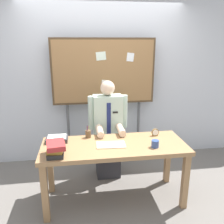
# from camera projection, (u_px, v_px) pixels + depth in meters

# --- Properties ---
(ground_plane) EXTENTS (12.00, 12.00, 0.00)m
(ground_plane) POSITION_uv_depth(u_px,v_px,m) (114.00, 198.00, 3.04)
(ground_plane) COLOR slate
(back_wall) EXTENTS (6.40, 0.08, 2.70)m
(back_wall) POSITION_uv_depth(u_px,v_px,m) (102.00, 79.00, 3.84)
(back_wall) COLOR silver
(back_wall) RESTS_ON ground_plane
(desk) EXTENTS (1.72, 0.68, 0.75)m
(desk) POSITION_uv_depth(u_px,v_px,m) (114.00, 152.00, 2.86)
(desk) COLOR #9E754C
(desk) RESTS_ON ground_plane
(person) EXTENTS (0.55, 0.56, 1.42)m
(person) POSITION_uv_depth(u_px,v_px,m) (108.00, 133.00, 3.41)
(person) COLOR #2D2D33
(person) RESTS_ON ground_plane
(bulletin_board) EXTENTS (1.58, 0.09, 1.99)m
(bulletin_board) POSITION_uv_depth(u_px,v_px,m) (104.00, 73.00, 3.62)
(bulletin_board) COLOR #4C3823
(bulletin_board) RESTS_ON ground_plane
(book_stack) EXTENTS (0.22, 0.28, 0.15)m
(book_stack) POSITION_uv_depth(u_px,v_px,m) (56.00, 149.00, 2.54)
(book_stack) COLOR #262626
(book_stack) RESTS_ON desk
(open_notebook) EXTENTS (0.35, 0.21, 0.01)m
(open_notebook) POSITION_uv_depth(u_px,v_px,m) (111.00, 145.00, 2.80)
(open_notebook) COLOR #F4EFCC
(open_notebook) RESTS_ON desk
(desk_clock) EXTENTS (0.09, 0.04, 0.09)m
(desk_clock) POSITION_uv_depth(u_px,v_px,m) (155.00, 133.00, 3.08)
(desk_clock) COLOR olive
(desk_clock) RESTS_ON desk
(coffee_mug) EXTENTS (0.09, 0.09, 0.09)m
(coffee_mug) POSITION_uv_depth(u_px,v_px,m) (155.00, 144.00, 2.74)
(coffee_mug) COLOR #334C8C
(coffee_mug) RESTS_ON desk
(pen_holder) EXTENTS (0.07, 0.07, 0.16)m
(pen_holder) POSITION_uv_depth(u_px,v_px,m) (88.00, 134.00, 3.02)
(pen_holder) COLOR brown
(pen_holder) RESTS_ON desk
(paper_tray) EXTENTS (0.26, 0.20, 0.06)m
(paper_tray) POSITION_uv_depth(u_px,v_px,m) (57.00, 139.00, 2.92)
(paper_tray) COLOR #333338
(paper_tray) RESTS_ON desk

